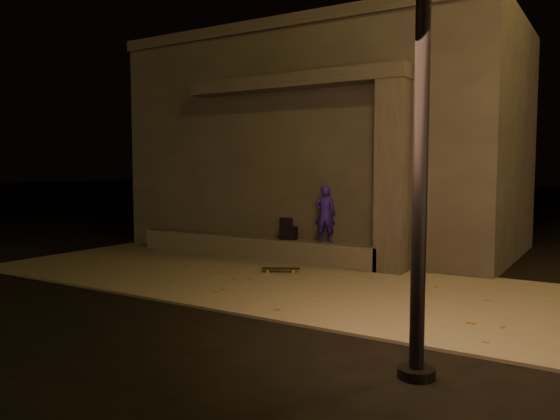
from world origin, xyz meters
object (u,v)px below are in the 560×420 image
Objects in this scene: skateboarder at (325,214)px; backpack at (288,232)px; column at (393,177)px; skateboard at (281,269)px.

backpack is (-0.87, 0.00, -0.42)m from skateboarder.
column is at bearing -4.13° from backpack.
backpack is 0.65× the size of skateboard.
skateboarder reaches higher than skateboard.
skateboard is (-0.31, -1.20, -0.96)m from skateboarder.
skateboard is at bearing -69.28° from backpack.
skateboarder is at bearing 46.50° from skateboard.
skateboarder is 1.61× the size of skateboard.
skateboarder is at bearing 180.00° from column.
column is 2.58m from backpack.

